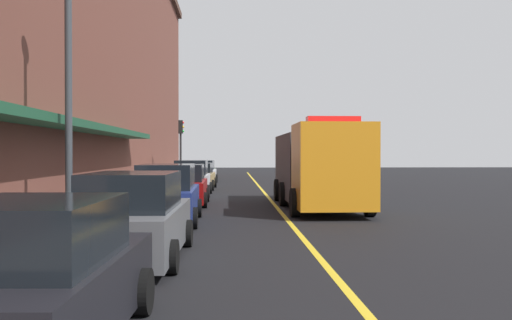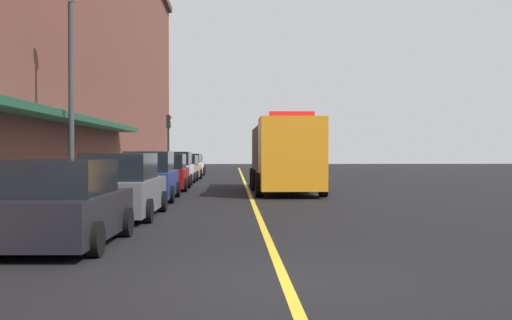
% 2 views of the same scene
% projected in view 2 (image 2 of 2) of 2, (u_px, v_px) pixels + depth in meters
% --- Properties ---
extents(ground_plane, '(112.00, 112.00, 0.00)m').
position_uv_depth(ground_plane, '(246.00, 185.00, 33.89)').
color(ground_plane, black).
extents(sidewalk_left, '(2.40, 70.00, 0.15)m').
position_uv_depth(sidewalk_left, '(133.00, 184.00, 33.65)').
color(sidewalk_left, gray).
rests_on(sidewalk_left, ground).
extents(lane_center_stripe, '(0.16, 70.00, 0.01)m').
position_uv_depth(lane_center_stripe, '(246.00, 185.00, 33.89)').
color(lane_center_stripe, gold).
rests_on(lane_center_stripe, ground).
extents(parked_car_0, '(2.18, 4.27, 1.71)m').
position_uv_depth(parked_car_0, '(65.00, 206.00, 12.01)').
color(parked_car_0, black).
rests_on(parked_car_0, ground).
extents(parked_car_1, '(2.18, 4.86, 1.82)m').
position_uv_depth(parked_car_1, '(122.00, 187.00, 17.30)').
color(parked_car_1, '#595B60').
rests_on(parked_car_1, ground).
extents(parked_car_2, '(2.08, 4.74, 1.86)m').
position_uv_depth(parked_car_2, '(150.00, 178.00, 23.29)').
color(parked_car_2, navy).
rests_on(parked_car_2, ground).
extents(parked_car_3, '(2.10, 4.52, 1.74)m').
position_uv_depth(parked_car_3, '(167.00, 173.00, 29.37)').
color(parked_car_3, maroon).
rests_on(parked_car_3, ground).
extents(parked_car_4, '(2.00, 4.25, 1.84)m').
position_uv_depth(parked_car_4, '(176.00, 169.00, 34.53)').
color(parked_car_4, silver).
rests_on(parked_car_4, ground).
extents(parked_car_5, '(2.21, 4.87, 1.61)m').
position_uv_depth(parked_car_5, '(184.00, 168.00, 39.75)').
color(parked_car_5, '#A5844C').
rests_on(parked_car_5, ground).
extents(parked_car_6, '(2.06, 4.65, 1.69)m').
position_uv_depth(parked_car_6, '(190.00, 166.00, 45.42)').
color(parked_car_6, silver).
rests_on(parked_car_6, ground).
extents(parked_car_7, '(2.04, 4.25, 1.54)m').
position_uv_depth(parked_car_7, '(193.00, 165.00, 51.36)').
color(parked_car_7, '#2D5133').
rests_on(parked_car_7, ground).
extents(utility_truck, '(2.97, 9.38, 3.48)m').
position_uv_depth(utility_truck, '(284.00, 156.00, 28.23)').
color(utility_truck, orange).
rests_on(utility_truck, ground).
extents(parking_meter_0, '(0.14, 0.18, 1.33)m').
position_uv_depth(parking_meter_0, '(28.00, 187.00, 13.74)').
color(parking_meter_0, '#4C4C51').
rests_on(parking_meter_0, sidewalk_left).
extents(parking_meter_1, '(0.14, 0.18, 1.33)m').
position_uv_depth(parking_meter_1, '(116.00, 172.00, 24.12)').
color(parking_meter_1, '#4C4C51').
rests_on(parking_meter_1, sidewalk_left).
extents(street_lamp_left, '(0.44, 0.44, 6.94)m').
position_uv_depth(street_lamp_left, '(71.00, 73.00, 19.74)').
color(street_lamp_left, '#33383D').
rests_on(street_lamp_left, sidewalk_left).
extents(traffic_light_near, '(0.38, 0.36, 4.30)m').
position_uv_depth(traffic_light_near, '(169.00, 133.00, 43.67)').
color(traffic_light_near, '#232326').
rests_on(traffic_light_near, sidewalk_left).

